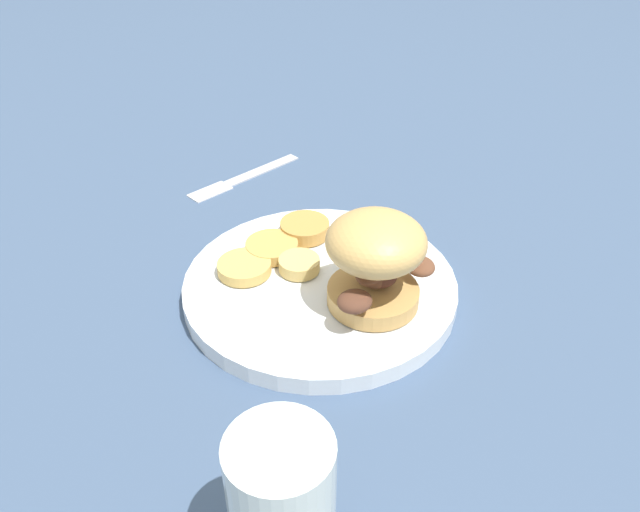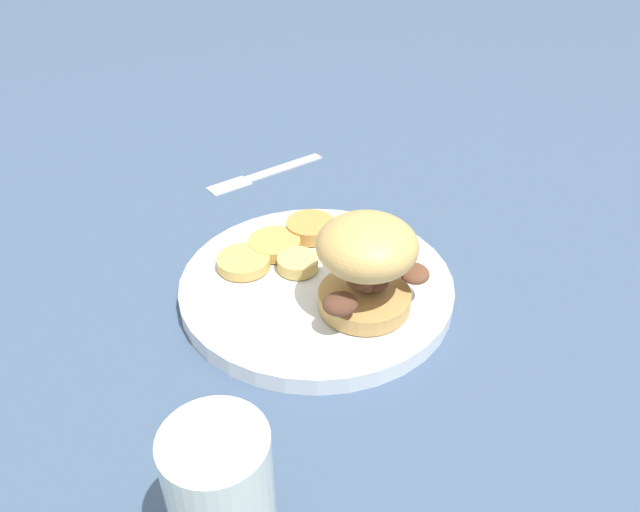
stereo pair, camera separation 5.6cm
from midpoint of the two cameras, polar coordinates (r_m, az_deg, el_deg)
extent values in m
plane|color=#3D5170|center=(0.58, 2.74, -3.56)|extent=(4.00, 4.00, 0.00)
cylinder|color=white|center=(0.58, 2.76, -2.92)|extent=(0.25, 0.25, 0.02)
torus|color=white|center=(0.57, 2.78, -2.38)|extent=(0.25, 0.25, 0.01)
cylinder|color=tan|center=(0.54, 7.38, -4.02)|extent=(0.08, 0.08, 0.02)
ellipsoid|color=#563323|center=(0.50, 5.42, -4.49)|extent=(0.04, 0.04, 0.01)
ellipsoid|color=brown|center=(0.54, 11.89, -1.67)|extent=(0.03, 0.03, 0.01)
ellipsoid|color=brown|center=(0.54, 7.58, -1.98)|extent=(0.03, 0.04, 0.02)
ellipsoid|color=#4C281E|center=(0.53, 7.97, -2.34)|extent=(0.04, 0.03, 0.02)
ellipsoid|color=brown|center=(0.53, 7.48, -1.65)|extent=(0.05, 0.05, 0.01)
ellipsoid|color=tan|center=(0.51, 7.84, 0.82)|extent=(0.08, 0.08, 0.05)
cylinder|color=#DBB766|center=(0.58, 1.01, -0.74)|extent=(0.04, 0.04, 0.01)
cylinder|color=tan|center=(0.61, -1.27, 0.98)|extent=(0.05, 0.05, 0.01)
cylinder|color=#BC8942|center=(0.63, 1.97, 2.52)|extent=(0.05, 0.05, 0.01)
cylinder|color=tan|center=(0.59, -3.99, -0.63)|extent=(0.05, 0.05, 0.01)
cube|color=silver|center=(0.80, -1.04, 8.11)|extent=(0.10, 0.08, 0.00)
cube|color=silver|center=(0.76, -5.97, 6.38)|extent=(0.06, 0.05, 0.00)
cylinder|color=silver|center=(0.38, -3.96, -21.54)|extent=(0.06, 0.06, 0.10)
camera|label=1|loc=(0.03, -87.14, 2.03)|focal=35.00mm
camera|label=2|loc=(0.03, 92.86, -2.03)|focal=35.00mm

